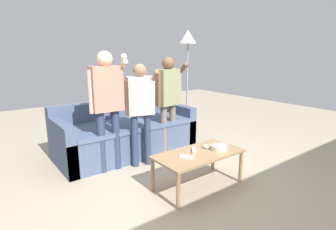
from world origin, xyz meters
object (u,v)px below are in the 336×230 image
at_px(snack_bowl, 219,148).
at_px(player_right, 168,94).
at_px(floor_lamp, 188,49).
at_px(player_left, 107,98).
at_px(player_center, 141,103).
at_px(game_remote_wand_spare, 218,149).
at_px(game_remote_wand_near, 186,157).
at_px(game_remote_wand_far, 194,150).
at_px(coffee_table, 199,157).
at_px(couch, 125,134).
at_px(game_remote_nunchuk, 206,147).

distance_m(snack_bowl, player_right, 1.25).
bearing_deg(floor_lamp, player_left, -167.05).
xyz_separation_m(player_center, game_remote_wand_spare, (0.45, -1.01, -0.45)).
xyz_separation_m(player_center, game_remote_wand_near, (-0.01, -0.96, -0.45)).
relative_size(floor_lamp, game_remote_wand_far, 12.74).
bearing_deg(floor_lamp, coffee_table, -126.25).
distance_m(player_left, game_remote_wand_near, 1.29).
xyz_separation_m(couch, player_left, (-0.49, -0.47, 0.70)).
relative_size(game_remote_nunchuk, floor_lamp, 0.05).
xyz_separation_m(couch, player_right, (0.51, -0.45, 0.64)).
relative_size(game_remote_nunchuk, player_center, 0.06).
bearing_deg(player_center, game_remote_wand_far, -77.31).
relative_size(player_right, game_remote_wand_near, 9.77).
distance_m(floor_lamp, game_remote_wand_far, 2.10).
relative_size(game_remote_nunchuk, player_right, 0.06).
bearing_deg(game_remote_wand_spare, snack_bowl, 7.72).
bearing_deg(floor_lamp, snack_bowl, -117.61).
bearing_deg(game_remote_wand_far, player_center, 102.69).
distance_m(snack_bowl, game_remote_wand_near, 0.49).
bearing_deg(game_remote_wand_spare, game_remote_wand_near, 174.03).
height_order(couch, snack_bowl, couch).
xyz_separation_m(game_remote_nunchuk, game_remote_wand_near, (-0.39, -0.09, -0.01)).
height_order(snack_bowl, player_right, player_right).
bearing_deg(game_remote_wand_near, player_right, 62.11).
distance_m(floor_lamp, player_left, 1.85).
distance_m(game_remote_wand_near, game_remote_wand_far, 0.23).
xyz_separation_m(snack_bowl, game_remote_wand_far, (-0.28, 0.14, -0.01)).
height_order(snack_bowl, game_remote_wand_spare, snack_bowl).
xyz_separation_m(coffee_table, player_center, (-0.21, 0.93, 0.52)).
height_order(snack_bowl, player_center, player_center).
distance_m(player_right, game_remote_wand_spare, 1.26).
height_order(floor_lamp, game_remote_wand_far, floor_lamp).
height_order(player_left, game_remote_wand_spare, player_left).
distance_m(game_remote_wand_near, game_remote_wand_spare, 0.46).
height_order(game_remote_nunchuk, game_remote_wand_spare, game_remote_nunchuk).
bearing_deg(player_left, floor_lamp, 12.95).
bearing_deg(game_remote_nunchuk, player_right, 79.45).
bearing_deg(player_left, player_center, -15.57).
bearing_deg(player_left, coffee_table, -58.41).
bearing_deg(player_center, player_right, 13.78).
height_order(couch, coffee_table, couch).
xyz_separation_m(game_remote_nunchuk, game_remote_wand_far, (-0.19, 0.01, -0.01)).
xyz_separation_m(game_remote_nunchuk, player_left, (-0.81, 0.99, 0.55)).
distance_m(floor_lamp, player_center, 1.55).
xyz_separation_m(couch, player_center, (-0.06, -0.59, 0.59)).
bearing_deg(couch, player_center, -96.12).
bearing_deg(player_left, couch, 43.63).
distance_m(couch, game_remote_wand_spare, 1.65).
bearing_deg(couch, game_remote_wand_spare, -76.28).
xyz_separation_m(couch, coffee_table, (0.15, -1.51, 0.07)).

